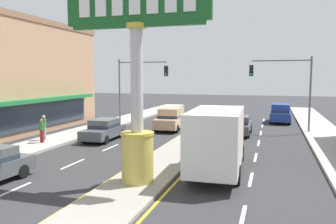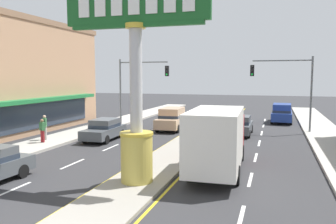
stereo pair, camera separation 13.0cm
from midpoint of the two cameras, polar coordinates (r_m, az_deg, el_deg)
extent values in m
cube|color=gray|center=(25.22, 4.24, -4.44)|extent=(2.57, 52.00, 0.14)
cube|color=#ADA89E|center=(27.08, -16.54, -3.90)|extent=(2.99, 60.00, 0.18)
cube|color=silver|center=(15.59, -24.74, -11.78)|extent=(0.14, 2.20, 0.01)
cube|color=silver|center=(18.96, -15.78, -8.34)|extent=(0.14, 2.20, 0.01)
cube|color=silver|center=(22.68, -9.73, -5.85)|extent=(0.14, 2.20, 0.01)
cube|color=silver|center=(26.60, -5.46, -4.05)|extent=(0.14, 2.20, 0.01)
cube|color=silver|center=(30.66, -2.31, -2.69)|extent=(0.14, 2.20, 0.01)
cube|color=silver|center=(34.80, 0.08, -1.66)|extent=(0.14, 2.20, 0.01)
cube|color=silver|center=(39.00, 1.97, -0.84)|extent=(0.14, 2.20, 0.01)
cube|color=silver|center=(11.96, 12.01, -16.83)|extent=(0.14, 2.20, 0.01)
cube|color=silver|center=(16.10, 13.42, -10.83)|extent=(0.14, 2.20, 0.01)
cube|color=silver|center=(20.35, 14.22, -7.31)|extent=(0.14, 2.20, 0.01)
cube|color=silver|center=(24.65, 14.73, -5.02)|extent=(0.14, 2.20, 0.01)
cube|color=silver|center=(28.98, 15.09, -3.40)|extent=(0.14, 2.20, 0.01)
cube|color=silver|center=(33.33, 15.36, -2.21)|extent=(0.14, 2.20, 0.01)
cube|color=silver|center=(37.69, 15.56, -1.29)|extent=(0.14, 2.20, 0.01)
cube|color=yellow|center=(25.59, 1.03, -4.42)|extent=(0.12, 52.00, 0.01)
cube|color=yellow|center=(24.96, 7.53, -4.74)|extent=(0.12, 52.00, 0.01)
cylinder|color=gold|center=(14.70, -5.36, -7.70)|extent=(1.35, 1.35, 2.01)
cylinder|color=gold|center=(14.48, -5.40, -3.59)|extent=(1.42, 1.42, 0.12)
cylinder|color=#B7B7BC|center=(14.28, -5.49, 5.32)|extent=(0.52, 0.52, 4.60)
cylinder|color=gold|center=(14.43, -5.58, 14.10)|extent=(0.83, 0.83, 0.20)
cube|color=#195623|center=(14.57, -5.61, 17.31)|extent=(6.24, 0.24, 1.45)
cube|color=#195623|center=(14.43, -5.58, 14.18)|extent=(5.74, 0.29, 0.16)
cube|color=white|center=(15.44, -13.99, 16.52)|extent=(0.48, 0.06, 0.80)
cube|color=white|center=(15.07, -11.41, 16.84)|extent=(0.48, 0.06, 0.80)
cube|color=white|center=(14.74, -8.69, 17.14)|extent=(0.48, 0.06, 0.80)
cube|color=white|center=(14.43, -5.85, 17.42)|extent=(0.48, 0.06, 0.80)
cube|color=white|center=(14.16, -2.89, 17.67)|extent=(0.48, 0.06, 0.80)
cube|color=white|center=(13.93, 0.19, 17.87)|extent=(0.48, 0.06, 0.80)
cube|color=white|center=(13.74, 3.37, 18.03)|extent=(0.48, 0.06, 0.80)
cube|color=#1E7038|center=(25.91, -25.36, 1.31)|extent=(0.90, 21.83, 0.30)
cube|color=#283342|center=(26.30, -25.90, -1.44)|extent=(0.08, 21.06, 2.00)
cylinder|color=slate|center=(32.31, -8.19, 3.21)|extent=(0.16, 0.16, 6.20)
cylinder|color=slate|center=(31.39, -4.41, 8.29)|extent=(4.62, 0.12, 0.12)
cube|color=black|center=(30.45, -0.43, 6.85)|extent=(0.32, 0.24, 0.92)
sphere|color=black|center=(30.32, -0.51, 7.42)|extent=(0.17, 0.17, 0.17)
sphere|color=black|center=(30.32, -0.51, 6.86)|extent=(0.17, 0.17, 0.17)
sphere|color=#19D83F|center=(30.31, -0.51, 6.29)|extent=(0.17, 0.17, 0.17)
cylinder|color=slate|center=(29.60, 22.49, 2.57)|extent=(0.16, 0.16, 6.20)
cylinder|color=slate|center=(29.46, 18.19, 8.17)|extent=(4.62, 0.12, 0.12)
cube|color=black|center=(29.32, 13.60, 6.72)|extent=(0.32, 0.24, 0.92)
sphere|color=black|center=(29.19, 13.59, 7.32)|extent=(0.17, 0.17, 0.17)
sphere|color=black|center=(29.18, 13.58, 6.73)|extent=(0.17, 0.17, 0.17)
sphere|color=#19D83F|center=(29.18, 13.57, 6.14)|extent=(0.17, 0.17, 0.17)
cube|color=tan|center=(29.53, 0.35, -1.66)|extent=(2.09, 4.68, 0.80)
cube|color=tan|center=(29.62, 0.43, -0.08)|extent=(1.79, 2.92, 0.80)
cube|color=#283342|center=(29.65, 0.43, -0.62)|extent=(1.83, 2.95, 0.24)
cylinder|color=black|center=(28.01, 1.36, -2.82)|extent=(0.25, 0.69, 0.68)
cylinder|color=black|center=(28.45, -2.07, -2.68)|extent=(0.25, 0.69, 0.68)
cylinder|color=black|center=(30.76, 2.58, -2.04)|extent=(0.25, 0.69, 0.68)
cylinder|color=black|center=(31.17, -0.57, -1.92)|extent=(0.25, 0.69, 0.68)
cube|color=#4C5156|center=(27.73, 11.62, -2.49)|extent=(1.78, 4.31, 0.66)
cube|color=#4C5156|center=(27.47, 11.61, -1.24)|extent=(1.56, 2.16, 0.60)
cube|color=#283342|center=(27.49, 11.60, -1.61)|extent=(1.60, 2.18, 0.24)
cylinder|color=black|center=(29.17, 10.29, -2.62)|extent=(0.22, 0.62, 0.62)
cylinder|color=black|center=(29.02, 13.47, -2.74)|extent=(0.22, 0.62, 0.62)
cylinder|color=black|center=(26.55, 9.57, -3.45)|extent=(0.22, 0.62, 0.62)
cylinder|color=black|center=(26.39, 13.07, -3.58)|extent=(0.22, 0.62, 0.62)
cube|color=maroon|center=(19.06, 9.06, -3.78)|extent=(2.17, 2.08, 2.10)
cube|color=#283342|center=(19.96, 9.36, -2.48)|extent=(1.85, 0.15, 0.90)
cube|color=silver|center=(15.56, 7.77, -4.42)|extent=(2.38, 4.88, 2.60)
cylinder|color=black|center=(19.56, 6.24, -6.45)|extent=(0.29, 0.85, 0.84)
cylinder|color=black|center=(19.38, 11.94, -6.66)|extent=(0.29, 0.85, 0.84)
cylinder|color=black|center=(15.34, 3.55, -9.90)|extent=(0.29, 0.85, 0.84)
cylinder|color=black|center=(15.10, 11.23, -10.27)|extent=(0.29, 0.85, 0.84)
cube|color=#4C5156|center=(25.24, -10.86, -3.30)|extent=(1.90, 4.35, 0.66)
cube|color=#4C5156|center=(25.30, -10.71, -1.83)|extent=(1.62, 2.20, 0.60)
cube|color=#283342|center=(25.32, -10.71, -2.23)|extent=(1.65, 2.22, 0.24)
cylinder|color=black|center=(23.76, -10.49, -4.58)|extent=(0.24, 0.63, 0.62)
cylinder|color=black|center=(24.49, -13.92, -4.34)|extent=(0.24, 0.63, 0.62)
cylinder|color=black|center=(26.15, -7.96, -3.57)|extent=(0.24, 0.63, 0.62)
cylinder|color=black|center=(26.82, -11.15, -3.39)|extent=(0.24, 0.63, 0.62)
cylinder|color=black|center=(17.11, -23.28, -9.09)|extent=(0.25, 0.63, 0.62)
cube|color=navy|center=(36.02, 18.14, -0.58)|extent=(2.05, 4.66, 0.80)
cube|color=navy|center=(35.76, 18.18, 0.66)|extent=(1.77, 2.91, 0.80)
cube|color=#283342|center=(35.78, 18.17, 0.21)|extent=(1.81, 2.94, 0.24)
cylinder|color=black|center=(37.49, 16.83, -0.85)|extent=(0.24, 0.69, 0.68)
cylinder|color=black|center=(37.47, 19.50, -0.94)|extent=(0.24, 0.69, 0.68)
cylinder|color=black|center=(34.66, 16.64, -1.38)|extent=(0.24, 0.69, 0.68)
cylinder|color=black|center=(34.64, 19.53, -1.48)|extent=(0.24, 0.69, 0.68)
cylinder|color=#B7B2AD|center=(25.49, -20.20, -3.38)|extent=(0.14, 0.14, 0.91)
cylinder|color=#B7B2AD|center=(25.41, -19.94, -3.40)|extent=(0.14, 0.14, 0.91)
cube|color=#336B3D|center=(25.34, -20.13, -1.69)|extent=(0.37, 0.46, 0.61)
sphere|color=beige|center=(25.29, -20.16, -0.76)|extent=(0.22, 0.22, 0.22)
cylinder|color=maroon|center=(24.59, -20.55, -3.84)|extent=(0.14, 0.14, 0.82)
cylinder|color=maroon|center=(24.51, -20.29, -3.87)|extent=(0.14, 0.14, 0.82)
cube|color=#336B3D|center=(24.45, -20.48, -2.27)|extent=(0.45, 0.36, 0.55)
sphere|color=#8C6647|center=(24.40, -20.51, -1.38)|extent=(0.22, 0.22, 0.22)
camera|label=1|loc=(0.07, -90.19, -0.02)|focal=36.56mm
camera|label=2|loc=(0.07, 89.81, 0.02)|focal=36.56mm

